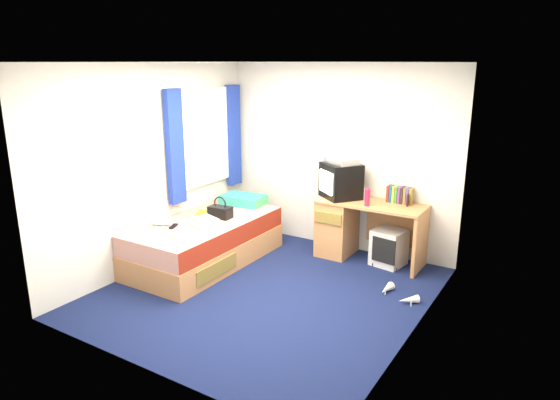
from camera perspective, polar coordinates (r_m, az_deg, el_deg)
The scene contains 20 objects.
ground at distance 5.50m, azimuth -1.52°, elevation -10.41°, with size 3.40×3.40×0.00m, color #0C1438.
room_shell at distance 5.04m, azimuth -1.63°, elevation 4.62°, with size 3.40×3.40×3.40m.
bed at distance 6.22m, azimuth -8.54°, elevation -4.74°, with size 1.01×2.00×0.54m.
pillow at distance 6.77m, azimuth -4.22°, elevation 0.03°, with size 0.57×0.36×0.13m, color #1B6AB5.
desk at distance 6.38m, azimuth 8.03°, elevation -2.90°, with size 1.30×0.55×0.75m.
storage_cube at distance 6.24m, azimuth 12.33°, elevation -5.31°, with size 0.36×0.36×0.44m, color silver.
crt_tv at distance 6.29m, azimuth 6.95°, elevation 2.20°, with size 0.59×0.59×0.44m.
vcr at distance 6.24m, azimuth 7.06°, elevation 4.50°, with size 0.39×0.28×0.07m, color silver.
book_row at distance 6.21m, azimuth 13.56°, elevation 0.58°, with size 0.31×0.13×0.20m.
picture_frame at distance 6.12m, azimuth 14.43°, elevation 0.03°, with size 0.02×0.12×0.14m, color black.
pink_water_bottle at distance 6.00m, azimuth 9.94°, elevation 0.24°, with size 0.06×0.06×0.20m, color #E42044.
aerosol_can at distance 6.26m, azimuth 9.41°, elevation 0.83°, with size 0.05×0.05×0.18m, color silver.
handbag at distance 6.20m, azimuth -6.84°, elevation -1.32°, with size 0.29×0.17×0.27m.
towel at distance 5.92m, azimuth -8.59°, elevation -2.52°, with size 0.29×0.24×0.10m, color silver.
magazine at distance 6.40m, azimuth -8.58°, elevation -1.52°, with size 0.21×0.28×0.01m, color yellow.
water_bottle at distance 6.04m, azimuth -13.29°, elevation -2.53°, with size 0.07×0.07×0.20m, color white.
colour_swatch_fan at distance 5.67m, azimuth -12.03°, elevation -3.97°, with size 0.22×0.06×0.01m, color orange.
remote_control at distance 5.96m, azimuth -12.08°, elevation -2.95°, with size 0.05×0.16×0.02m, color black.
window_assembly at distance 6.67m, azimuth -8.54°, elevation 6.84°, with size 0.11×1.42×1.40m.
white_heels at distance 5.48m, azimuth 13.24°, elevation -10.46°, with size 0.45×0.35×0.09m.
Camera 1 is at (2.73, -4.13, 2.40)m, focal length 32.00 mm.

